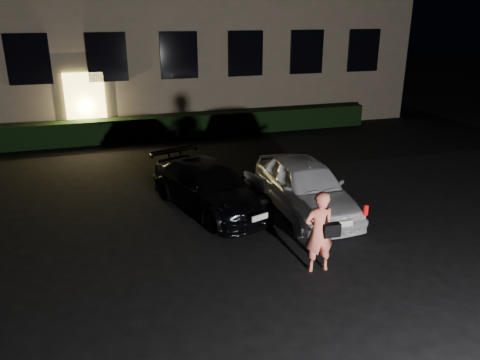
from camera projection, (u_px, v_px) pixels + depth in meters
name	position (u px, v px, depth m)	size (l,w,h in m)	color
ground	(290.00, 274.00, 8.62)	(80.00, 80.00, 0.00)	black
hedge	(184.00, 126.00, 17.91)	(15.00, 0.70, 0.85)	black
sedan	(210.00, 187.00, 11.31)	(2.71, 4.16, 1.12)	black
hatch	(305.00, 186.00, 11.11)	(1.53, 3.79, 1.29)	silver
man	(319.00, 232.00, 8.50)	(0.64, 0.40, 1.57)	#F6745D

